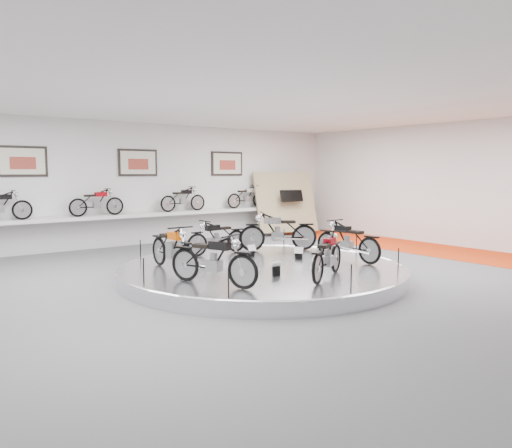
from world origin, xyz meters
TOP-DOWN VIEW (x-y plane):
  - floor at (0.00, 0.00)m, footprint 16.00×16.00m
  - ceiling at (0.00, 0.00)m, footprint 16.00×16.00m
  - wall_back at (0.00, 7.00)m, footprint 16.00×0.00m
  - wall_right at (8.00, 0.00)m, footprint 0.00×14.00m
  - orange_carpet_strip at (6.80, 0.00)m, footprint 2.40×12.60m
  - dado_band at (0.00, 6.98)m, footprint 15.68×0.04m
  - display_platform at (0.00, 0.30)m, footprint 6.40×6.40m
  - platform_rim at (0.00, 0.30)m, footprint 6.40×6.40m
  - shelf at (0.00, 6.70)m, footprint 11.00×0.55m
  - poster_left at (-3.50, 6.96)m, footprint 1.35×0.06m
  - poster_center at (0.00, 6.96)m, footprint 1.35×0.06m
  - poster_right at (3.50, 6.96)m, footprint 1.35×0.06m
  - display_panel at (5.60, 6.10)m, footprint 2.56×1.52m
  - shelf_bike_a at (-4.20, 6.70)m, footprint 1.22×0.43m
  - shelf_bike_b at (-1.50, 6.70)m, footprint 1.22×0.43m
  - shelf_bike_c at (1.50, 6.70)m, footprint 1.22×0.43m
  - shelf_bike_d at (4.20, 6.70)m, footprint 1.22×0.43m
  - bike_a at (1.63, 1.71)m, footprint 1.86×1.41m
  - bike_b at (0.01, 2.20)m, footprint 1.53×0.58m
  - bike_c at (-1.89, 1.02)m, footprint 0.64×1.68m
  - bike_d at (-1.94, -0.71)m, footprint 1.16×1.76m
  - bike_e at (0.19, -1.56)m, footprint 1.64×1.23m
  - bike_f at (1.98, -0.44)m, footprint 0.65×1.65m

SIDE VIEW (x-z plane):
  - floor at x=0.00m, z-range 0.00..0.00m
  - orange_carpet_strip at x=6.80m, z-range 0.00..0.01m
  - display_platform at x=0.00m, z-range 0.00..0.30m
  - platform_rim at x=0.00m, z-range 0.22..0.32m
  - dado_band at x=0.00m, z-range 0.00..1.10m
  - bike_b at x=0.01m, z-range 0.30..1.19m
  - bike_e at x=0.19m, z-range 0.30..1.22m
  - bike_f at x=1.98m, z-range 0.30..1.26m
  - bike_d at x=-1.94m, z-range 0.30..1.28m
  - bike_c at x=-1.89m, z-range 0.30..1.28m
  - bike_a at x=1.63m, z-range 0.30..1.35m
  - shelf at x=0.00m, z-range 0.95..1.05m
  - display_panel at x=5.60m, z-range 0.10..2.40m
  - shelf_bike_a at x=-4.20m, z-range 1.05..1.78m
  - shelf_bike_b at x=-1.50m, z-range 1.05..1.78m
  - shelf_bike_c at x=1.50m, z-range 1.05..1.78m
  - shelf_bike_d at x=4.20m, z-range 1.05..1.78m
  - wall_back at x=0.00m, z-range -6.00..10.00m
  - wall_right at x=8.00m, z-range -5.00..9.00m
  - poster_left at x=-3.50m, z-range 2.26..3.14m
  - poster_center at x=0.00m, z-range 2.26..3.14m
  - poster_right at x=3.50m, z-range 2.26..3.14m
  - ceiling at x=0.00m, z-range 4.00..4.00m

